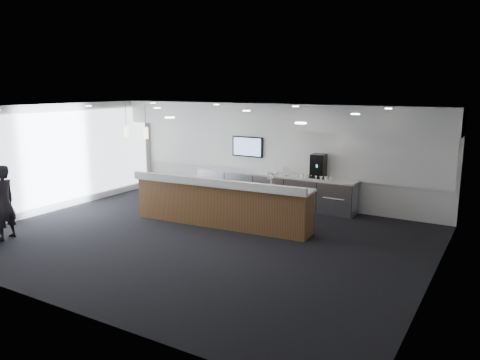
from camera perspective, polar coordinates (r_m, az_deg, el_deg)
The scene contains 26 objects.
ground at distance 10.99m, azimuth -4.72°, elevation -7.07°, with size 10.00×10.00×0.00m, color black.
ceiling at distance 10.44m, azimuth -4.99°, elevation 8.75°, with size 10.00×8.00×0.02m, color black.
back_wall at distance 14.02m, azimuth 4.68°, elevation 3.25°, with size 10.00×0.02×3.00m, color silver.
left_wall at distance 14.09m, azimuth -21.68°, elevation 2.52°, with size 0.02×8.00×3.00m, color silver.
right_wall at distance 8.77m, azimuth 22.84°, elevation -2.51°, with size 0.02×8.00×3.00m, color silver.
soffit_bulkhead at distance 13.50m, azimuth 3.91°, elevation 7.85°, with size 10.00×0.90×0.70m, color white.
alcove_panel at distance 13.98m, azimuth 4.63°, elevation 3.64°, with size 9.80×0.06×1.40m, color white.
window_blinds_wall at distance 14.06m, azimuth -21.58°, elevation 2.51°, with size 0.04×7.36×2.55m, color silver.
back_credenza at distance 13.88m, azimuth 3.96°, elevation -1.11°, with size 5.06×0.66×0.95m.
wall_tv at distance 14.38m, azimuth 0.94°, elevation 4.09°, with size 1.05×0.08×0.62m.
pendant_left at distance 12.63m, azimuth -11.73°, elevation 5.58°, with size 0.12×0.12×0.30m, color beige.
pendant_right at distance 13.11m, azimuth -14.00°, elevation 5.69°, with size 0.12×0.12×0.30m, color beige.
ceiling_can_lights at distance 10.45m, azimuth -4.99°, elevation 8.58°, with size 7.00×5.00×0.02m, color white, non-canonical shape.
service_counter at distance 11.79m, azimuth -2.35°, elevation -2.84°, with size 4.79×1.13×1.49m.
coffee_machine at distance 13.23m, azimuth 9.54°, elevation 1.69°, with size 0.42×0.53×0.67m.
info_sign_left at distance 13.67m, azimuth 4.16°, elevation 1.21°, with size 0.17×0.02×0.24m, color white.
info_sign_right at distance 13.45m, azimuth 5.65°, elevation 1.06°, with size 0.19×0.02×0.26m, color white.
lounge_guest at distance 11.96m, azimuth -26.90°, elevation -2.47°, with size 0.63×0.41×1.73m, color black.
cup_0 at distance 12.97m, azimuth 11.02°, elevation 0.16°, with size 0.10×0.10×0.10m, color white.
cup_1 at distance 13.01m, azimuth 10.44°, elevation 0.22°, with size 0.10×0.10×0.10m, color white.
cup_2 at distance 13.06m, azimuth 9.87°, elevation 0.28°, with size 0.10×0.10×0.10m, color white.
cup_3 at distance 13.11m, azimuth 9.30°, elevation 0.34°, with size 0.10×0.10×0.10m, color white.
cup_4 at distance 13.16m, azimuth 8.73°, elevation 0.40°, with size 0.10×0.10×0.10m, color white.
cup_5 at distance 13.21m, azimuth 8.17°, elevation 0.46°, with size 0.10×0.10×0.10m, color white.
cup_6 at distance 13.27m, azimuth 7.61°, elevation 0.52°, with size 0.10×0.10×0.10m, color white.
cup_7 at distance 13.32m, azimuth 7.06°, elevation 0.58°, with size 0.10×0.10×0.10m, color white.
Camera 1 is at (6.08, -8.48, 3.46)m, focal length 35.00 mm.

